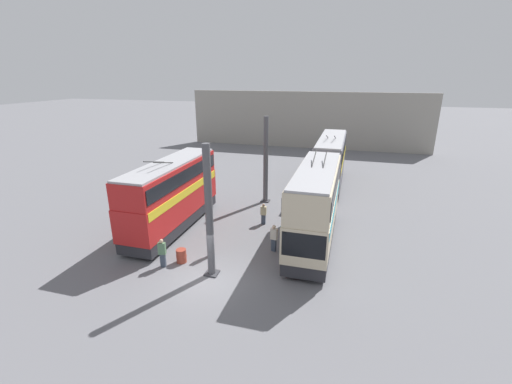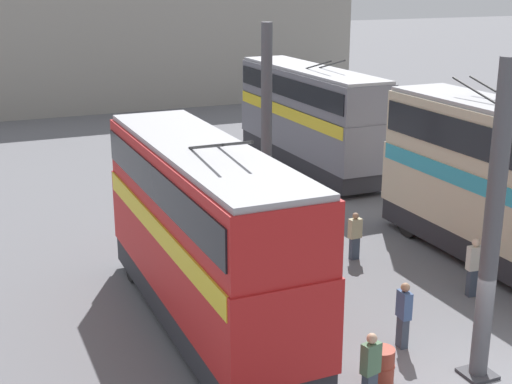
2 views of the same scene
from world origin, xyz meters
TOP-DOWN VIEW (x-y plane):
  - depot_back_wall at (37.30, 0.00)m, footprint 0.50×36.00m
  - support_column_near at (0.59, 0.00)m, footprint 0.74×0.74m
  - support_column_far at (12.74, 0.00)m, footprint 0.74×0.74m
  - bus_left_near at (5.76, -5.04)m, footprint 9.72×2.54m
  - bus_left_far at (18.89, -5.04)m, footprint 10.94×2.54m
  - bus_right_far at (5.55, 5.04)m, footprint 10.11×2.54m
  - person_by_left_row at (4.15, -2.76)m, footprint 0.29×0.44m
  - person_by_right_row at (0.54, 3.04)m, footprint 0.33×0.46m
  - person_aisle_foreground at (2.44, 0.87)m, footprint 0.44×0.28m
  - person_aisle_midway at (7.99, -1.07)m, footprint 0.25×0.43m
  - oil_drum at (1.29, 2.25)m, footprint 0.63×0.63m

SIDE VIEW (x-z plane):
  - oil_drum at x=1.29m, z-range 0.00..0.84m
  - person_aisle_midway at x=7.99m, z-range 0.04..1.66m
  - person_aisle_foreground at x=2.44m, z-range 0.06..1.82m
  - person_by_right_row at x=0.54m, z-range 0.06..1.83m
  - person_by_left_row at x=4.15m, z-range 0.06..1.85m
  - bus_left_far at x=18.89m, z-range 0.03..5.54m
  - bus_right_far at x=5.55m, z-range 0.04..5.62m
  - bus_left_near at x=5.76m, z-range 0.04..5.89m
  - support_column_near at x=0.59m, z-range -0.12..7.33m
  - support_column_far at x=12.74m, z-range -0.12..7.33m
  - depot_back_wall at x=37.30m, z-range 0.00..8.32m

